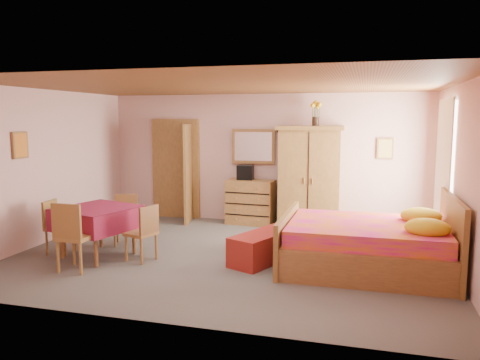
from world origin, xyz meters
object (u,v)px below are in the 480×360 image
(chair_north, at_px, (125,220))
(chair_west, at_px, (61,227))
(wall_mirror, at_px, (253,146))
(dining_table, at_px, (98,232))
(chest_of_drawers, at_px, (251,202))
(bench, at_px, (266,246))
(floor_lamp, at_px, (280,177))
(chair_south, at_px, (76,236))
(stereo, at_px, (245,172))
(bed, at_px, (366,231))
(chair_east, at_px, (141,233))
(sunflower_vase, at_px, (316,113))
(wardrobe, at_px, (309,178))

(chair_north, relative_size, chair_west, 0.99)
(wall_mirror, height_order, dining_table, wall_mirror)
(chest_of_drawers, bearing_deg, bench, -66.54)
(bench, bearing_deg, floor_lamp, 95.54)
(chair_south, height_order, chair_west, chair_south)
(chest_of_drawers, relative_size, chair_south, 0.96)
(stereo, distance_m, bed, 3.39)
(chest_of_drawers, distance_m, stereo, 0.61)
(stereo, bearing_deg, wall_mirror, 54.78)
(bench, bearing_deg, dining_table, -169.57)
(chair_east, bearing_deg, sunflower_vase, -22.21)
(chest_of_drawers, xyz_separation_m, chair_east, (-0.99, -2.81, -0.02))
(bench, distance_m, chair_east, 1.89)
(chair_north, bearing_deg, wardrobe, -166.22)
(wardrobe, bearing_deg, chair_south, -133.37)
(chair_south, height_order, chair_north, chair_south)
(stereo, height_order, sunflower_vase, sunflower_vase)
(chair_east, bearing_deg, chest_of_drawers, -2.64)
(sunflower_vase, relative_size, bed, 0.20)
(stereo, height_order, floor_lamp, floor_lamp)
(floor_lamp, relative_size, chair_south, 1.94)
(sunflower_vase, relative_size, chair_east, 0.56)
(bed, distance_m, chair_west, 4.66)
(bed, distance_m, chair_east, 3.28)
(stereo, relative_size, sunflower_vase, 0.66)
(bed, height_order, chair_east, bed)
(chair_south, height_order, chair_east, chair_south)
(chest_of_drawers, bearing_deg, chair_east, -105.38)
(chair_east, bearing_deg, chair_west, 106.12)
(wall_mirror, height_order, stereo, wall_mirror)
(chest_of_drawers, xyz_separation_m, wardrobe, (1.17, -0.06, 0.54))
(stereo, distance_m, bench, 2.67)
(stereo, xyz_separation_m, chair_east, (-0.87, -2.85, -0.61))
(stereo, bearing_deg, chest_of_drawers, -17.48)
(chest_of_drawers, relative_size, chair_north, 1.13)
(floor_lamp, distance_m, bench, 2.58)
(floor_lamp, relative_size, dining_table, 1.81)
(chair_south, xyz_separation_m, chair_west, (-0.73, 0.65, -0.07))
(wall_mirror, bearing_deg, bench, -74.07)
(wall_mirror, distance_m, stereo, 0.55)
(chest_of_drawers, bearing_deg, chair_north, -124.72)
(wardrobe, bearing_deg, floor_lamp, 157.87)
(bed, distance_m, chair_south, 4.06)
(wall_mirror, height_order, chair_west, wall_mirror)
(bed, relative_size, chair_east, 2.76)
(floor_lamp, bearing_deg, sunflower_vase, -13.41)
(chair_north, xyz_separation_m, chair_west, (-0.73, -0.73, 0.00))
(wardrobe, xyz_separation_m, sunflower_vase, (0.10, 0.03, 1.22))
(wardrobe, xyz_separation_m, chair_south, (-2.83, -3.39, -0.50))
(floor_lamp, distance_m, bed, 3.01)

